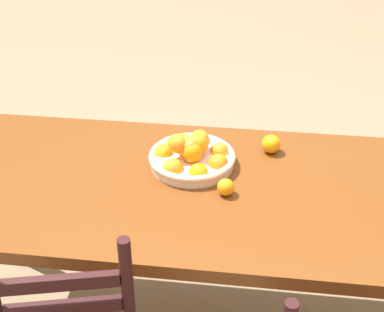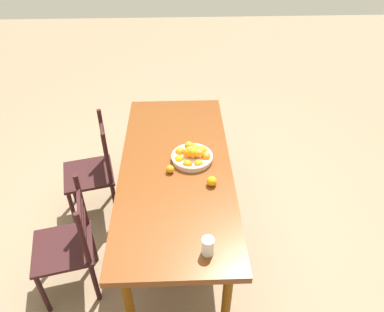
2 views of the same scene
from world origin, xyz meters
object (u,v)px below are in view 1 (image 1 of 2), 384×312
at_px(fruit_bowl, 192,155).
at_px(orange_loose_0, 226,187).
at_px(dining_table, 205,201).
at_px(orange_loose_1, 271,144).

xyz_separation_m(fruit_bowl, orange_loose_0, (-0.14, 0.17, -0.01)).
height_order(dining_table, orange_loose_0, orange_loose_0).
bearing_deg(fruit_bowl, orange_loose_1, -156.18).
bearing_deg(fruit_bowl, orange_loose_0, 129.58).
relative_size(dining_table, fruit_bowl, 6.15).
distance_m(dining_table, orange_loose_1, 0.36).
height_order(fruit_bowl, orange_loose_1, fruit_bowl).
bearing_deg(orange_loose_0, orange_loose_1, -117.13).
relative_size(dining_table, orange_loose_0, 33.07).
xyz_separation_m(dining_table, orange_loose_1, (-0.23, -0.26, 0.10)).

